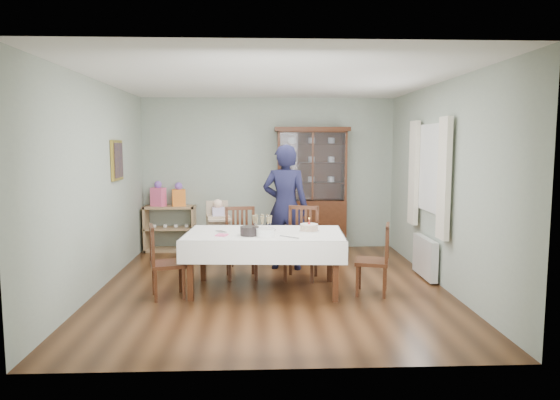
{
  "coord_description": "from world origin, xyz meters",
  "views": [
    {
      "loc": [
        -0.16,
        -6.5,
        1.88
      ],
      "look_at": [
        0.11,
        0.2,
        1.13
      ],
      "focal_mm": 32.0,
      "sensor_mm": 36.0,
      "label": 1
    }
  ],
  "objects": [
    {
      "name": "chair_end_left",
      "position": [
        -1.31,
        -0.46,
        0.27
      ],
      "size": [
        0.5,
        0.5,
        0.9
      ],
      "rotation": [
        0.0,
        0.0,
        1.85
      ],
      "color": "#462211",
      "rests_on": "floor"
    },
    {
      "name": "chair_far_right",
      "position": [
        0.42,
        0.33,
        0.3
      ],
      "size": [
        0.55,
        0.55,
        1.01
      ],
      "rotation": [
        0.0,
        0.0,
        -0.26
      ],
      "color": "#462211",
      "rests_on": "floor"
    },
    {
      "name": "room_shell",
      "position": [
        0.0,
        0.53,
        1.7
      ],
      "size": [
        5.0,
        5.0,
        5.0
      ],
      "color": "#9EAA99",
      "rests_on": "floor"
    },
    {
      "name": "floor",
      "position": [
        0.0,
        0.0,
        0.0
      ],
      "size": [
        5.0,
        5.0,
        0.0
      ],
      "primitive_type": "plane",
      "color": "#593319",
      "rests_on": "ground"
    },
    {
      "name": "cake_knife",
      "position": [
        0.19,
        -0.58,
        0.77
      ],
      "size": [
        0.23,
        0.21,
        0.01
      ],
      "primitive_type": "cube",
      "rotation": [
        0.0,
        0.0,
        -0.73
      ],
      "color": "silver",
      "rests_on": "dining_table"
    },
    {
      "name": "china_cabinet",
      "position": [
        0.75,
        2.26,
        1.12
      ],
      "size": [
        1.3,
        0.48,
        2.18
      ],
      "color": "#462211",
      "rests_on": "floor"
    },
    {
      "name": "chair_end_right",
      "position": [
        1.26,
        -0.42,
        0.27
      ],
      "size": [
        0.5,
        0.5,
        0.89
      ],
      "rotation": [
        0.0,
        0.0,
        -1.86
      ],
      "color": "#462211",
      "rests_on": "floor"
    },
    {
      "name": "gift_bag_orange",
      "position": [
        -1.58,
        2.26,
        0.99
      ],
      "size": [
        0.25,
        0.2,
        0.42
      ],
      "color": "orange",
      "rests_on": "sideboard"
    },
    {
      "name": "picture_frame",
      "position": [
        -2.22,
        0.8,
        1.65
      ],
      "size": [
        0.04,
        0.48,
        0.58
      ],
      "primitive_type": "cube",
      "color": "gold",
      "rests_on": "room_shell"
    },
    {
      "name": "curtain_right",
      "position": [
        2.16,
        0.92,
        1.45
      ],
      "size": [
        0.07,
        0.3,
        1.55
      ],
      "primitive_type": "cube",
      "color": "silver",
      "rests_on": "room_shell"
    },
    {
      "name": "sideboard",
      "position": [
        -1.75,
        2.28,
        0.4
      ],
      "size": [
        0.9,
        0.38,
        0.8
      ],
      "color": "tan",
      "rests_on": "floor"
    },
    {
      "name": "plate_stack_dark",
      "position": [
        -0.29,
        -0.42,
        0.82
      ],
      "size": [
        0.26,
        0.26,
        0.11
      ],
      "primitive_type": "cylinder",
      "rotation": [
        0.0,
        0.0,
        -0.14
      ],
      "color": "black",
      "rests_on": "dining_table"
    },
    {
      "name": "cutlery",
      "position": [
        -0.7,
        -0.15,
        0.77
      ],
      "size": [
        0.17,
        0.19,
        0.01
      ],
      "primitive_type": null,
      "rotation": [
        0.0,
        0.0,
        0.52
      ],
      "color": "silver",
      "rests_on": "dining_table"
    },
    {
      "name": "dining_table",
      "position": [
        -0.1,
        -0.22,
        0.38
      ],
      "size": [
        2.07,
        1.27,
        0.76
      ],
      "rotation": [
        0.0,
        0.0,
        -0.06
      ],
      "color": "#462211",
      "rests_on": "floor"
    },
    {
      "name": "window",
      "position": [
        2.22,
        0.3,
        1.55
      ],
      "size": [
        0.04,
        1.02,
        1.22
      ],
      "primitive_type": "cube",
      "color": "white",
      "rests_on": "room_shell"
    },
    {
      "name": "plate_stack_white",
      "position": [
        -0.09,
        -0.49,
        0.81
      ],
      "size": [
        0.23,
        0.23,
        0.1
      ],
      "primitive_type": "cylinder",
      "rotation": [
        0.0,
        0.0,
        -0.02
      ],
      "color": "white",
      "rests_on": "dining_table"
    },
    {
      "name": "high_chair",
      "position": [
        -0.81,
        1.19,
        0.4
      ],
      "size": [
        0.55,
        0.55,
        1.03
      ],
      "rotation": [
        0.0,
        0.0,
        0.21
      ],
      "color": "black",
      "rests_on": "floor"
    },
    {
      "name": "birthday_cake",
      "position": [
        0.47,
        -0.19,
        0.81
      ],
      "size": [
        0.26,
        0.26,
        0.18
      ],
      "color": "white",
      "rests_on": "dining_table"
    },
    {
      "name": "napkin_stack",
      "position": [
        -0.63,
        -0.43,
        0.77
      ],
      "size": [
        0.16,
        0.16,
        0.02
      ],
      "primitive_type": "cube",
      "rotation": [
        0.0,
        0.0,
        -0.32
      ],
      "color": "#F65A8C",
      "rests_on": "dining_table"
    },
    {
      "name": "woman",
      "position": [
        0.22,
        0.92,
        0.94
      ],
      "size": [
        0.76,
        0.57,
        1.88
      ],
      "primitive_type": "imported",
      "rotation": [
        0.0,
        0.0,
        2.96
      ],
      "color": "black",
      "rests_on": "floor"
    },
    {
      "name": "curtain_left",
      "position": [
        2.16,
        -0.32,
        1.45
      ],
      "size": [
        0.07,
        0.3,
        1.55
      ],
      "primitive_type": "cube",
      "color": "silver",
      "rests_on": "room_shell"
    },
    {
      "name": "champagne_tray",
      "position": [
        -0.13,
        -0.13,
        0.83
      ],
      "size": [
        0.35,
        0.35,
        0.21
      ],
      "color": "silver",
      "rests_on": "dining_table"
    },
    {
      "name": "radiator",
      "position": [
        2.16,
        0.3,
        0.3
      ],
      "size": [
        0.1,
        0.8,
        0.55
      ],
      "primitive_type": "cube",
      "color": "white",
      "rests_on": "floor"
    },
    {
      "name": "chair_far_left",
      "position": [
        -0.42,
        0.43,
        0.29
      ],
      "size": [
        0.5,
        0.5,
        0.99
      ],
      "rotation": [
        0.0,
        0.0,
        0.13
      ],
      "color": "#462211",
      "rests_on": "floor"
    },
    {
      "name": "gift_bag_pink",
      "position": [
        -1.94,
        2.26,
        1.0
      ],
      "size": [
        0.28,
        0.24,
        0.44
      ],
      "color": "#F65A8C",
      "rests_on": "sideboard"
    }
  ]
}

